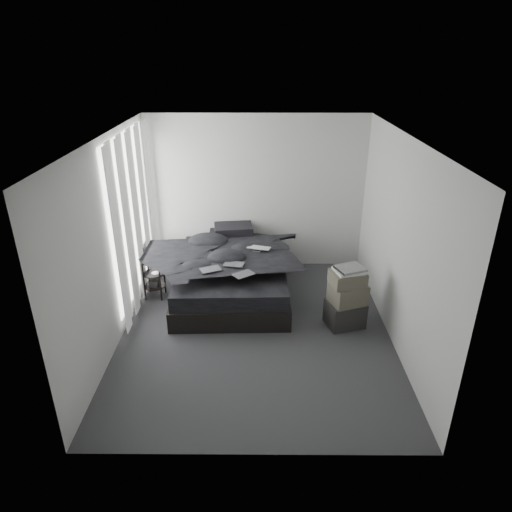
{
  "coord_description": "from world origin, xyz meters",
  "views": [
    {
      "loc": [
        0.04,
        -5.25,
        3.54
      ],
      "look_at": [
        0.0,
        0.8,
        0.75
      ],
      "focal_mm": 32.0,
      "sensor_mm": 36.0,
      "label": 1
    }
  ],
  "objects_px": {
    "laptop": "(258,245)",
    "side_stand": "(154,279)",
    "bed": "(232,285)",
    "box_lower": "(345,313)"
  },
  "relations": [
    {
      "from": "laptop",
      "to": "box_lower",
      "type": "xyz_separation_m",
      "value": [
        1.21,
        -0.94,
        -0.63
      ]
    },
    {
      "from": "bed",
      "to": "box_lower",
      "type": "distance_m",
      "value": 1.84
    },
    {
      "from": "laptop",
      "to": "side_stand",
      "type": "bearing_deg",
      "value": -157.97
    },
    {
      "from": "bed",
      "to": "laptop",
      "type": "relative_size",
      "value": 6.24
    },
    {
      "from": "side_stand",
      "to": "box_lower",
      "type": "relative_size",
      "value": 1.23
    },
    {
      "from": "laptop",
      "to": "side_stand",
      "type": "distance_m",
      "value": 1.67
    },
    {
      "from": "bed",
      "to": "laptop",
      "type": "bearing_deg",
      "value": 7.5
    },
    {
      "from": "bed",
      "to": "side_stand",
      "type": "xyz_separation_m",
      "value": [
        -1.18,
        -0.09,
        0.15
      ]
    },
    {
      "from": "laptop",
      "to": "side_stand",
      "type": "xyz_separation_m",
      "value": [
        -1.58,
        -0.16,
        -0.51
      ]
    },
    {
      "from": "bed",
      "to": "laptop",
      "type": "xyz_separation_m",
      "value": [
        0.41,
        0.07,
        0.66
      ]
    }
  ]
}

